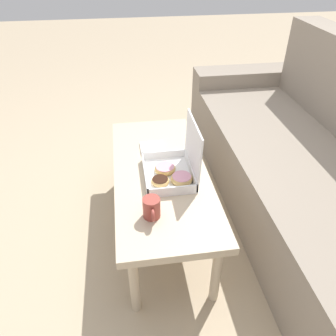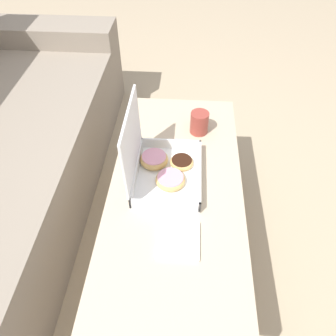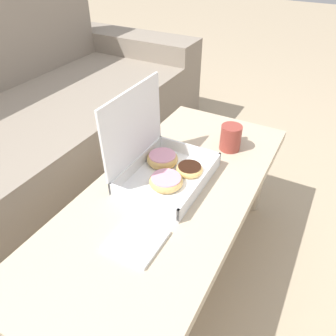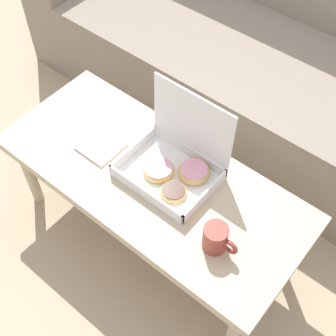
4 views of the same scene
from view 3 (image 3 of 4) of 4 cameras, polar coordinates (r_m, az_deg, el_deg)
The scene contains 5 objects.
ground_plane at distance 1.37m, azimuth -2.91°, elevation -16.02°, with size 12.00×12.00×0.00m, color tan.
coffee_table at distance 1.07m, azimuth 0.25°, elevation -5.89°, with size 1.13×0.49×0.41m.
pastry_box at distance 1.08m, azimuth -1.11°, elevation 0.95°, with size 0.32×0.25×0.30m.
coffee_mug at distance 1.24m, azimuth 10.91°, elevation 5.30°, with size 0.12×0.08×0.10m.
napkin_stack at distance 0.90m, azimuth -5.60°, elevation -12.43°, with size 0.14×0.14×0.01m.
Camera 3 is at (-0.70, -0.45, 1.09)m, focal length 35.00 mm.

